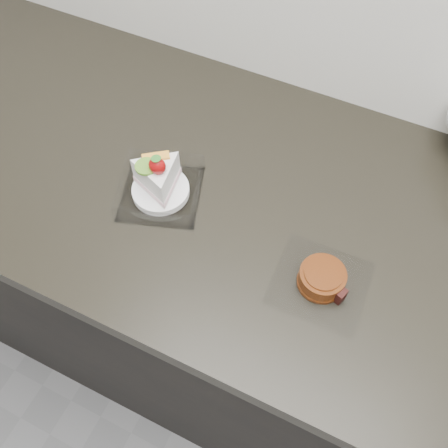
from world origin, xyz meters
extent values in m
cube|color=black|center=(0.00, 1.69, 0.43)|extent=(2.00, 0.60, 0.86)
cube|color=black|center=(0.00, 1.69, 0.88)|extent=(2.04, 0.64, 0.04)
cube|color=white|center=(-0.28, 1.63, 0.90)|extent=(0.18, 0.18, 0.00)
cylinder|color=white|center=(-0.28, 1.63, 0.91)|extent=(0.10, 0.10, 0.01)
ellipsoid|color=#A90B0B|center=(-0.28, 1.62, 0.99)|extent=(0.03, 0.03, 0.03)
cone|color=#2D7223|center=(-0.28, 1.62, 1.01)|extent=(0.02, 0.02, 0.01)
cylinder|color=#6CA831|center=(-0.30, 1.62, 0.98)|extent=(0.04, 0.04, 0.00)
cube|color=#F59E2E|center=(-0.30, 1.64, 0.98)|extent=(0.05, 0.04, 0.00)
cube|color=white|center=(0.04, 1.58, 0.90)|extent=(0.15, 0.14, 0.00)
cylinder|color=#5B230A|center=(0.04, 1.58, 0.92)|extent=(0.09, 0.09, 0.03)
cylinder|color=#5B230A|center=(0.04, 1.58, 0.90)|extent=(0.09, 0.09, 0.01)
cylinder|color=#5B230A|center=(0.04, 1.58, 0.93)|extent=(0.07, 0.07, 0.00)
cube|color=black|center=(0.07, 1.57, 0.92)|extent=(0.03, 0.02, 0.03)
camera|label=1|loc=(0.05, 1.19, 1.63)|focal=40.00mm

